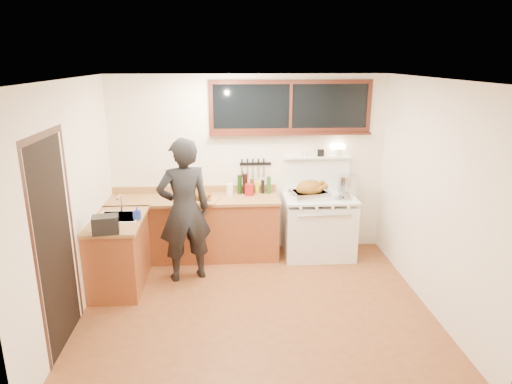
{
  "coord_description": "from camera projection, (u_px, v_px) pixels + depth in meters",
  "views": [
    {
      "loc": [
        -0.31,
        -4.77,
        2.81
      ],
      "look_at": [
        0.05,
        0.85,
        1.15
      ],
      "focal_mm": 32.0,
      "sensor_mm": 36.0,
      "label": 1
    }
  ],
  "objects": [
    {
      "name": "coffee_tin",
      "position": [
        249.0,
        190.0,
        6.57
      ],
      "size": [
        0.13,
        0.11,
        0.17
      ],
      "color": "maroon",
      "rests_on": "counter_back"
    },
    {
      "name": "pitcher",
      "position": [
        230.0,
        190.0,
        6.55
      ],
      "size": [
        0.12,
        0.12,
        0.18
      ],
      "color": "white",
      "rests_on": "counter_back"
    },
    {
      "name": "counter_left",
      "position": [
        119.0,
        253.0,
        5.75
      ],
      "size": [
        0.64,
        1.09,
        0.9
      ],
      "color": "brown",
      "rests_on": "ground"
    },
    {
      "name": "stockpot",
      "position": [
        348.0,
        185.0,
        6.62
      ],
      "size": [
        0.36,
        0.36,
        0.28
      ],
      "color": "silver",
      "rests_on": "vintage_stove"
    },
    {
      "name": "pot_lid",
      "position": [
        343.0,
        198.0,
        6.42
      ],
      "size": [
        0.31,
        0.31,
        0.04
      ],
      "color": "silver",
      "rests_on": "vintage_stove"
    },
    {
      "name": "saucepan",
      "position": [
        317.0,
        189.0,
        6.65
      ],
      "size": [
        0.19,
        0.31,
        0.14
      ],
      "color": "silver",
      "rests_on": "vintage_stove"
    },
    {
      "name": "soap_bottle",
      "position": [
        137.0,
        213.0,
        5.58
      ],
      "size": [
        0.09,
        0.09,
        0.17
      ],
      "color": "#223CAD",
      "rests_on": "counter_left"
    },
    {
      "name": "knife_strip",
      "position": [
        254.0,
        164.0,
        6.67
      ],
      "size": [
        0.46,
        0.03,
        0.28
      ],
      "color": "black",
      "rests_on": "room_shell"
    },
    {
      "name": "bottle_cluster",
      "position": [
        252.0,
        185.0,
        6.65
      ],
      "size": [
        0.49,
        0.07,
        0.3
      ],
      "color": "black",
      "rests_on": "counter_back"
    },
    {
      "name": "back_window",
      "position": [
        291.0,
        113.0,
        6.48
      ],
      "size": [
        2.32,
        0.13,
        0.77
      ],
      "color": "black",
      "rests_on": "room_shell"
    },
    {
      "name": "vintage_stove",
      "position": [
        318.0,
        225.0,
        6.66
      ],
      "size": [
        1.02,
        0.74,
        1.6
      ],
      "color": "white",
      "rests_on": "ground"
    },
    {
      "name": "counter_back",
      "position": [
        195.0,
        227.0,
        6.59
      ],
      "size": [
        2.44,
        0.64,
        1.0
      ],
      "color": "brown",
      "rests_on": "ground"
    },
    {
      "name": "toaster",
      "position": [
        106.0,
        224.0,
        5.15
      ],
      "size": [
        0.32,
        0.25,
        0.2
      ],
      "color": "black",
      "rests_on": "counter_left"
    },
    {
      "name": "roast_turkey",
      "position": [
        310.0,
        191.0,
        6.44
      ],
      "size": [
        0.56,
        0.46,
        0.26
      ],
      "color": "silver",
      "rests_on": "vintage_stove"
    },
    {
      "name": "sink_unit",
      "position": [
        119.0,
        221.0,
        5.71
      ],
      "size": [
        0.5,
        0.45,
        0.37
      ],
      "color": "white",
      "rests_on": "counter_left"
    },
    {
      "name": "man",
      "position": [
        184.0,
        210.0,
        5.81
      ],
      "size": [
        0.79,
        0.64,
        1.88
      ],
      "color": "black",
      "rests_on": "ground"
    },
    {
      "name": "ground_plane",
      "position": [
        256.0,
        306.0,
        5.38
      ],
      "size": [
        4.0,
        3.5,
        0.02
      ],
      "primitive_type": "cube",
      "color": "brown"
    },
    {
      "name": "room_shell",
      "position": [
        256.0,
        170.0,
        4.91
      ],
      "size": [
        4.1,
        3.6,
        2.65
      ],
      "color": "white",
      "rests_on": "ground"
    },
    {
      "name": "cutting_board",
      "position": [
        202.0,
        197.0,
        6.31
      ],
      "size": [
        0.51,
        0.44,
        0.14
      ],
      "color": "#A17140",
      "rests_on": "counter_back"
    },
    {
      "name": "left_doorway",
      "position": [
        56.0,
        243.0,
        4.42
      ],
      "size": [
        0.02,
        1.04,
        2.17
      ],
      "color": "black",
      "rests_on": "ground"
    }
  ]
}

